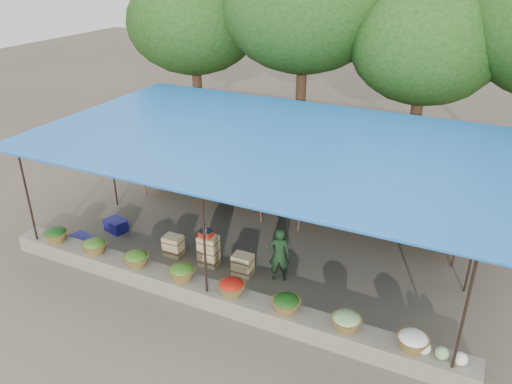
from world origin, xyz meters
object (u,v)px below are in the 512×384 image
at_px(crate_counter, 208,253).
at_px(vendor_seated, 279,254).
at_px(blue_crate_front, 81,242).
at_px(blue_crate_back, 116,225).
at_px(weighing_scale, 206,233).

xyz_separation_m(crate_counter, vendor_seated, (1.75, 0.19, 0.34)).
bearing_deg(blue_crate_front, blue_crate_back, 90.62).
bearing_deg(blue_crate_front, vendor_seated, 24.06).
height_order(vendor_seated, blue_crate_front, vendor_seated).
xyz_separation_m(weighing_scale, blue_crate_back, (-2.99, 0.31, -0.68)).
height_order(weighing_scale, vendor_seated, vendor_seated).
bearing_deg(crate_counter, blue_crate_back, 174.18).
height_order(vendor_seated, blue_crate_back, vendor_seated).
bearing_deg(vendor_seated, blue_crate_back, -22.78).
bearing_deg(blue_crate_back, crate_counter, 8.58).
bearing_deg(blue_crate_front, crate_counter, 26.30).
relative_size(crate_counter, blue_crate_back, 4.25).
bearing_deg(weighing_scale, vendor_seated, 6.16).
distance_m(crate_counter, blue_crate_back, 3.02).
distance_m(blue_crate_front, blue_crate_back, 1.06).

